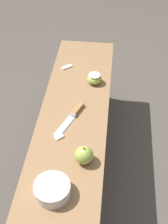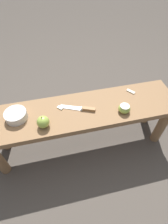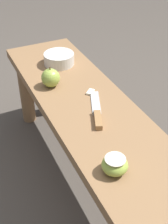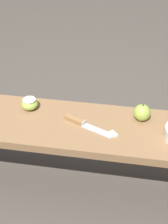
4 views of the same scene
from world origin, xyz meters
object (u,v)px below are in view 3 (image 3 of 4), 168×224
(apple_whole, at_px, (51,78))
(bowl, at_px, (59,59))
(knife, at_px, (97,114))
(wooden_bench, at_px, (96,132))
(apple_cut, at_px, (115,165))

(apple_whole, bearing_deg, bowl, -31.62)
(knife, bearing_deg, apple_whole, 39.30)
(wooden_bench, bearing_deg, apple_cut, 163.84)
(knife, distance_m, apple_cut, 0.27)
(apple_whole, xyz_separation_m, apple_cut, (-0.52, -0.00, -0.01))
(apple_whole, relative_size, bowl, 0.63)
(apple_cut, xyz_separation_m, bowl, (0.69, -0.10, -0.00))
(wooden_bench, xyz_separation_m, apple_cut, (-0.27, 0.08, 0.11))
(apple_cut, bearing_deg, bowl, -8.23)
(bowl, bearing_deg, apple_cut, 171.77)
(apple_cut, bearing_deg, apple_whole, 0.20)
(wooden_bench, xyz_separation_m, bowl, (0.42, -0.02, 0.11))
(knife, bearing_deg, apple_cut, -173.77)
(bowl, bearing_deg, apple_whole, 148.38)
(knife, height_order, bowl, bowl)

